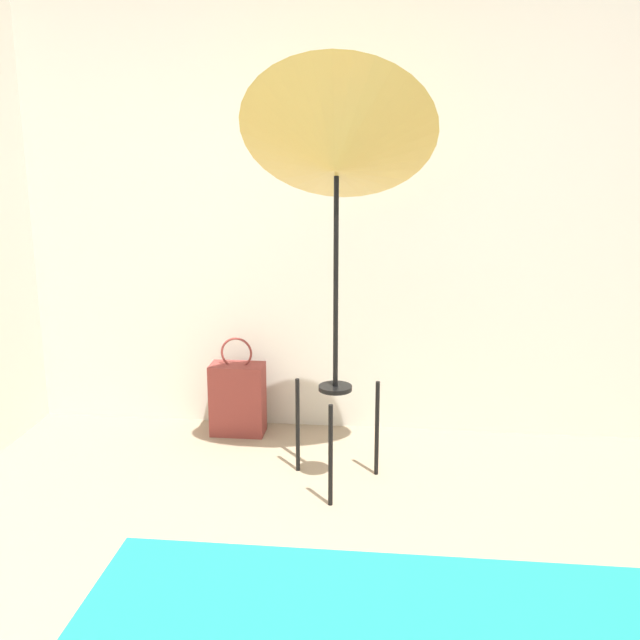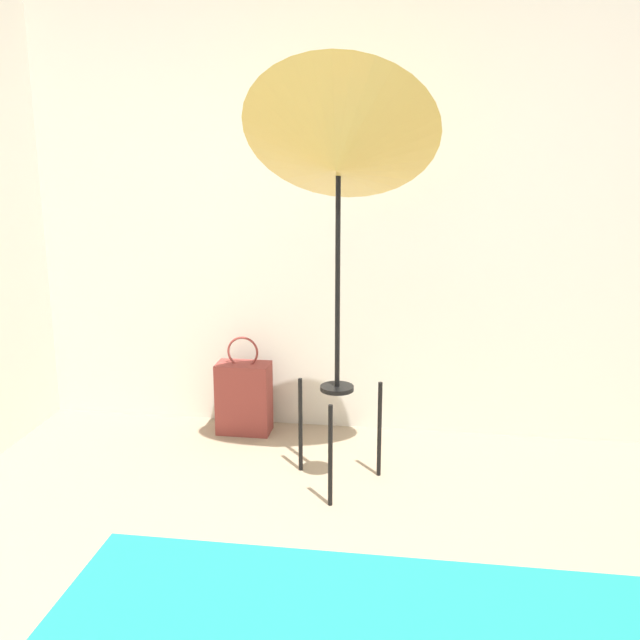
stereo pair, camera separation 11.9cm
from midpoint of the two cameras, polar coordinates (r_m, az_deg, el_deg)
wall_back at (r=3.87m, az=1.80°, el=10.15°), size 8.00×0.05×2.60m
photo_umbrella at (r=3.16m, az=0.16°, el=12.60°), size 0.84×0.75×1.87m
tote_bag at (r=4.02m, az=-7.14°, el=-5.94°), size 0.28×0.16×0.53m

